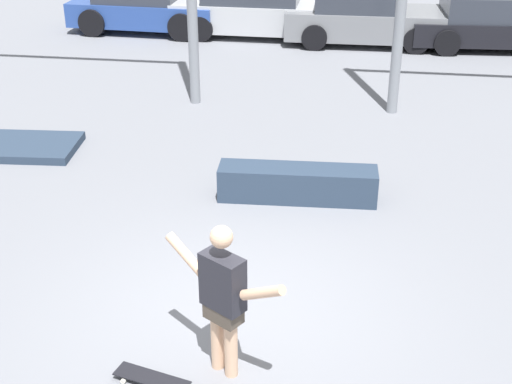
# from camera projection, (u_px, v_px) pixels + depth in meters

# --- Properties ---
(ground_plane) EXTENTS (36.00, 36.00, 0.00)m
(ground_plane) POSITION_uv_depth(u_px,v_px,m) (233.00, 316.00, 8.06)
(ground_plane) COLOR slate
(skateboarder) EXTENTS (1.31, 0.90, 1.68)m
(skateboarder) POSITION_uv_depth(u_px,v_px,m) (223.00, 295.00, 6.84)
(skateboarder) COLOR #DBAD89
(skateboarder) RESTS_ON ground_plane
(skateboard) EXTENTS (0.81, 0.40, 0.08)m
(skateboard) POSITION_uv_depth(u_px,v_px,m) (152.00, 379.00, 7.05)
(skateboard) COLOR black
(skateboard) RESTS_ON ground_plane
(grind_box) EXTENTS (2.35, 0.62, 0.50)m
(grind_box) POSITION_uv_depth(u_px,v_px,m) (297.00, 184.00, 10.51)
(grind_box) COLOR #28384C
(grind_box) RESTS_ON ground_plane
(parked_car_blue) EXTENTS (4.05, 2.00, 1.31)m
(parked_car_blue) POSITION_uv_depth(u_px,v_px,m) (144.00, 7.00, 19.19)
(parked_car_blue) COLOR #284793
(parked_car_blue) RESTS_ON ground_plane
(parked_car_silver) EXTENTS (4.51, 1.96, 1.36)m
(parked_car_silver) POSITION_uv_depth(u_px,v_px,m) (257.00, 10.00, 18.80)
(parked_car_silver) COLOR #B7BABF
(parked_car_silver) RESTS_ON ground_plane
(parked_car_grey) EXTENTS (4.03, 1.90, 1.32)m
(parked_car_grey) POSITION_uv_depth(u_px,v_px,m) (364.00, 18.00, 18.10)
(parked_car_grey) COLOR slate
(parked_car_grey) RESTS_ON ground_plane
(parked_car_black) EXTENTS (4.35, 2.05, 1.33)m
(parked_car_black) POSITION_uv_depth(u_px,v_px,m) (495.00, 22.00, 17.71)
(parked_car_black) COLOR black
(parked_car_black) RESTS_ON ground_plane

